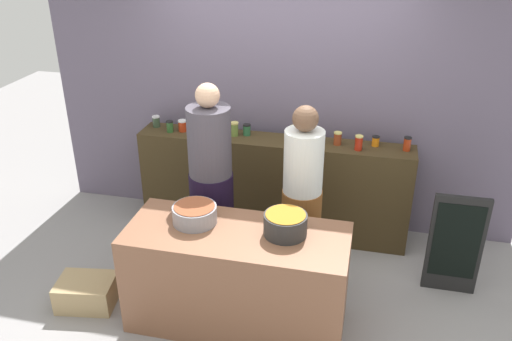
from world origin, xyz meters
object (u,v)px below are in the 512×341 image
at_px(cooking_pot_center, 285,224).
at_px(cook_with_tongs, 212,192).
at_px(preserve_jar_13, 407,144).
at_px(cook_in_cap, 302,205).
at_px(preserve_jar_2, 182,126).
at_px(chalkboard_sign, 455,245).
at_px(preserve_jar_4, 212,131).
at_px(preserve_jar_10, 338,138).
at_px(cooking_pot_left, 195,214).
at_px(preserve_jar_11, 359,143).
at_px(preserve_jar_6, 247,130).
at_px(preserve_jar_3, 196,124).
at_px(preserve_jar_5, 234,129).
at_px(preserve_jar_12, 376,141).
at_px(preserve_jar_9, 319,138).
at_px(preserve_jar_8, 308,135).
at_px(preserve_jar_1, 170,126).
at_px(preserve_jar_7, 295,133).
at_px(bread_crate, 87,292).
at_px(preserve_jar_0, 156,121).

height_order(cooking_pot_center, cook_with_tongs, cook_with_tongs).
xyz_separation_m(preserve_jar_13, cook_in_cap, (-0.85, -0.75, -0.34)).
distance_m(preserve_jar_2, chalkboard_sign, 2.78).
relative_size(preserve_jar_2, preserve_jar_4, 1.18).
relative_size(preserve_jar_10, cooking_pot_left, 0.36).
bearing_deg(preserve_jar_13, preserve_jar_11, -168.51).
bearing_deg(preserve_jar_2, preserve_jar_6, 3.83).
bearing_deg(preserve_jar_3, preserve_jar_11, -4.54).
height_order(preserve_jar_3, preserve_jar_5, preserve_jar_5).
bearing_deg(chalkboard_sign, preserve_jar_12, 137.31).
distance_m(preserve_jar_9, preserve_jar_12, 0.53).
bearing_deg(preserve_jar_2, preserve_jar_8, 1.33).
relative_size(preserve_jar_5, preserve_jar_8, 1.21).
height_order(preserve_jar_4, preserve_jar_13, preserve_jar_13).
distance_m(preserve_jar_9, preserve_jar_11, 0.38).
bearing_deg(cook_in_cap, preserve_jar_10, 73.76).
bearing_deg(preserve_jar_1, cooking_pot_center, -42.69).
relative_size(preserve_jar_10, cook_with_tongs, 0.07).
height_order(preserve_jar_9, cooking_pot_center, preserve_jar_9).
distance_m(preserve_jar_6, cook_in_cap, 1.08).
xyz_separation_m(preserve_jar_1, cooking_pot_left, (0.70, -1.29, -0.17)).
height_order(preserve_jar_2, preserve_jar_7, preserve_jar_7).
bearing_deg(preserve_jar_6, preserve_jar_8, -1.37).
distance_m(preserve_jar_1, preserve_jar_8, 1.38).
xyz_separation_m(cooking_pot_left, bread_crate, (-0.94, -0.17, -0.79)).
bearing_deg(cook_in_cap, preserve_jar_6, 131.07).
bearing_deg(preserve_jar_12, preserve_jar_5, -177.57).
bearing_deg(bread_crate, cook_in_cap, 24.89).
distance_m(preserve_jar_1, preserve_jar_5, 0.66).
bearing_deg(preserve_jar_6, preserve_jar_0, 179.46).
relative_size(preserve_jar_3, preserve_jar_13, 0.96).
xyz_separation_m(preserve_jar_2, preserve_jar_12, (1.90, 0.06, -0.01)).
distance_m(preserve_jar_7, cooking_pot_center, 1.40).
bearing_deg(chalkboard_sign, preserve_jar_9, 154.08).
xyz_separation_m(preserve_jar_2, chalkboard_sign, (2.64, -0.62, -0.61)).
height_order(preserve_jar_6, preserve_jar_9, same).
relative_size(preserve_jar_2, preserve_jar_12, 1.20).
bearing_deg(cook_with_tongs, cooking_pot_center, -36.97).
xyz_separation_m(cooking_pot_center, cook_with_tongs, (-0.76, 0.57, -0.12)).
xyz_separation_m(preserve_jar_9, preserve_jar_11, (0.37, -0.06, 0.01)).
height_order(preserve_jar_1, preserve_jar_13, preserve_jar_13).
distance_m(preserve_jar_2, preserve_jar_9, 1.37).
bearing_deg(preserve_jar_8, preserve_jar_3, 178.62).
bearing_deg(preserve_jar_11, preserve_jar_12, 41.08).
distance_m(preserve_jar_0, preserve_jar_3, 0.43).
xyz_separation_m(preserve_jar_6, cook_in_cap, (0.68, -0.77, -0.33)).
xyz_separation_m(preserve_jar_7, bread_crate, (-1.49, -1.54, -0.98)).
bearing_deg(preserve_jar_12, preserve_jar_6, -179.25).
bearing_deg(cook_in_cap, preserve_jar_11, 57.74).
bearing_deg(cooking_pot_center, preserve_jar_1, 137.31).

